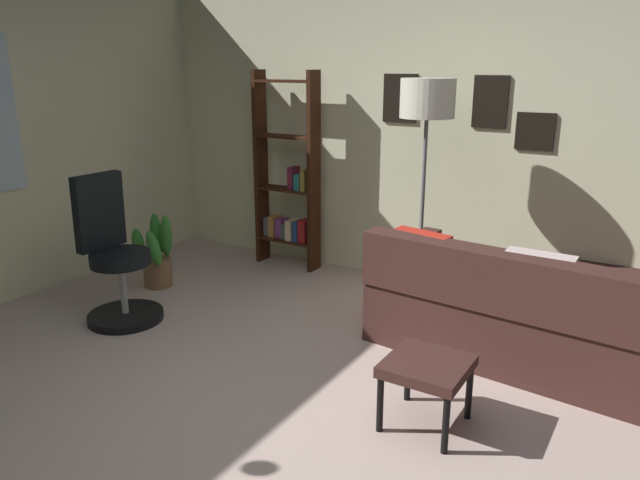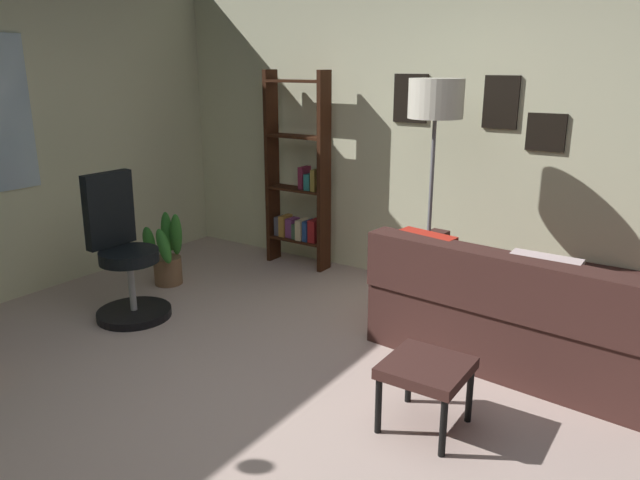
# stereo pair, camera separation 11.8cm
# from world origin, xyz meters

# --- Properties ---
(ground_plane) EXTENTS (4.99, 6.13, 0.10)m
(ground_plane) POSITION_xyz_m (0.00, 0.00, -0.05)
(ground_plane) COLOR beige
(wall_right_with_frames) EXTENTS (0.12, 6.13, 2.74)m
(wall_right_with_frames) POSITION_xyz_m (2.55, 0.00, 1.37)
(wall_right_with_frames) COLOR #EAE8BC
(wall_right_with_frames) RESTS_ON ground_plane
(couch) EXTENTS (1.61, 1.95, 0.81)m
(couch) POSITION_xyz_m (1.64, -0.80, 0.29)
(couch) COLOR #412420
(couch) RESTS_ON ground_plane
(footstool) EXTENTS (0.42, 0.42, 0.38)m
(footstool) POSITION_xyz_m (0.43, -0.53, 0.32)
(footstool) COLOR #412420
(footstool) RESTS_ON ground_plane
(office_chair) EXTENTS (0.56, 0.56, 1.11)m
(office_chair) POSITION_xyz_m (0.54, 2.00, 0.44)
(office_chair) COLOR black
(office_chair) RESTS_ON ground_plane
(bookshelf) EXTENTS (0.18, 0.64, 1.83)m
(bookshelf) POSITION_xyz_m (2.28, 1.62, 0.79)
(bookshelf) COLOR #351A0D
(bookshelf) RESTS_ON ground_plane
(floor_lamp) EXTENTS (0.40, 0.40, 1.78)m
(floor_lamp) POSITION_xyz_m (1.90, 0.12, 1.54)
(floor_lamp) COLOR slate
(floor_lamp) RESTS_ON ground_plane
(potted_plant) EXTENTS (0.43, 0.46, 0.67)m
(potted_plant) POSITION_xyz_m (1.21, 2.28, 0.28)
(potted_plant) COLOR brown
(potted_plant) RESTS_ON ground_plane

